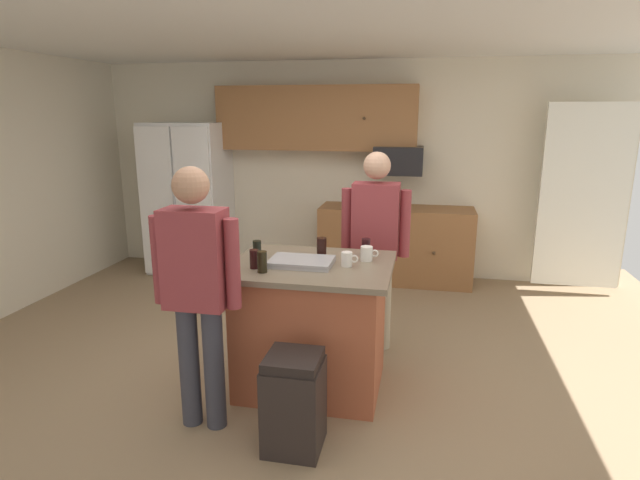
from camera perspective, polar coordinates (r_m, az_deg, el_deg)
floor at (r=4.21m, az=-2.52°, el=-14.37°), size 7.04×7.04×0.00m
ceiling at (r=3.75m, az=-2.97°, el=23.19°), size 7.04×7.04×0.00m
back_wall at (r=6.49m, az=3.42°, el=7.77°), size 6.40×0.10×2.60m
french_door_window_panel at (r=6.28m, az=27.05°, el=4.23°), size 0.90×0.06×2.00m
cabinet_run_upper at (r=6.33m, az=-0.45°, el=13.31°), size 2.40×0.38×0.75m
cabinet_run_lower at (r=6.27m, az=8.32°, el=-0.47°), size 1.80×0.63×0.90m
refrigerator at (r=6.73m, az=-14.32°, el=4.46°), size 0.95×0.76×1.87m
microwave_over_range at (r=6.12m, az=8.66°, el=8.68°), size 0.56×0.40×0.32m
kitchen_island at (r=3.83m, az=-0.92°, el=-9.35°), size 1.14×0.93×0.95m
person_guest_by_door at (r=3.27m, az=-13.47°, el=-4.60°), size 0.57×0.22×1.69m
person_elder_center at (r=4.31m, az=6.11°, el=0.20°), size 0.57×0.22×1.69m
glass_stout_tall at (r=3.86m, az=5.09°, el=-0.80°), size 0.06×0.06×0.13m
glass_short_whisky at (r=3.81m, az=0.18°, el=-0.83°), size 0.07×0.07×0.15m
mug_blue_stoneware at (r=3.73m, az=5.20°, el=-1.50°), size 0.13×0.09×0.11m
glass_dark_ale at (r=3.57m, az=-7.28°, el=-2.09°), size 0.06×0.06×0.13m
tumbler_amber at (r=3.77m, az=-6.95°, el=-1.13°), size 0.06×0.06×0.14m
glass_pilsner at (r=3.47m, az=-6.40°, el=-2.42°), size 0.07×0.07×0.14m
mug_ceramic_white at (r=3.59m, az=3.02°, el=-2.12°), size 0.12×0.08×0.10m
serving_tray at (r=3.63m, az=-2.06°, el=-2.42°), size 0.44×0.30×0.04m
trash_bin at (r=3.25m, az=-2.89°, el=-17.45°), size 0.34×0.34×0.61m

